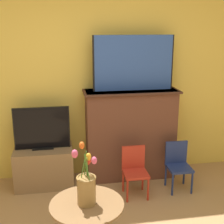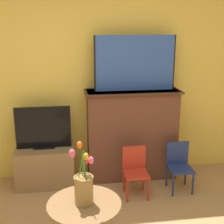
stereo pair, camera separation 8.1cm
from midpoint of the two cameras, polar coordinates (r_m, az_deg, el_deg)
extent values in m
cube|color=#EAC651|center=(4.04, -4.91, 6.78)|extent=(8.00, 0.06, 2.70)
cube|color=brown|center=(4.09, 2.82, -4.08)|extent=(1.15, 0.37, 1.18)
cube|color=#43271C|center=(3.93, 2.96, 3.80)|extent=(1.21, 0.41, 0.02)
cube|color=black|center=(3.90, 3.35, 8.93)|extent=(1.02, 0.02, 0.68)
cube|color=#2D51A8|center=(3.89, 3.39, 8.91)|extent=(0.98, 0.02, 0.68)
cube|color=olive|center=(4.09, -12.84, -9.68)|extent=(0.72, 0.45, 0.49)
cube|color=black|center=(3.99, -13.06, -6.40)|extent=(0.26, 0.12, 0.02)
cube|color=black|center=(3.92, -13.28, -2.88)|extent=(0.67, 0.02, 0.53)
cube|color=black|center=(3.91, -13.29, -2.92)|extent=(0.64, 0.02, 0.50)
cylinder|color=#B22D1E|center=(3.67, 2.19, -14.30)|extent=(0.02, 0.02, 0.27)
cylinder|color=#B22D1E|center=(3.72, 5.99, -13.92)|extent=(0.02, 0.02, 0.27)
cylinder|color=#B22D1E|center=(3.88, 1.44, -12.52)|extent=(0.02, 0.02, 0.27)
cylinder|color=#B22D1E|center=(3.93, 5.03, -12.20)|extent=(0.02, 0.02, 0.27)
cube|color=#B22D1E|center=(3.73, 3.70, -11.17)|extent=(0.28, 0.28, 0.03)
cube|color=#B22D1E|center=(3.77, 3.30, -8.19)|extent=(0.28, 0.02, 0.28)
cylinder|color=navy|center=(3.86, 10.40, -12.98)|extent=(0.02, 0.02, 0.27)
cylinder|color=navy|center=(3.94, 13.83, -12.53)|extent=(0.02, 0.02, 0.27)
cylinder|color=navy|center=(4.06, 9.22, -11.38)|extent=(0.02, 0.02, 0.27)
cylinder|color=navy|center=(4.14, 12.49, -11.00)|extent=(0.02, 0.02, 0.27)
cube|color=navy|center=(3.93, 11.60, -9.99)|extent=(0.28, 0.28, 0.03)
cube|color=navy|center=(3.98, 11.07, -7.19)|extent=(0.28, 0.02, 0.28)
cylinder|color=brown|center=(2.73, -5.51, -16.50)|extent=(0.63, 0.63, 0.02)
cylinder|color=olive|center=(2.66, -5.58, -14.15)|extent=(0.16, 0.16, 0.24)
torus|color=olive|center=(2.60, -5.66, -11.88)|extent=(0.17, 0.17, 0.02)
cylinder|color=#477A2D|center=(2.61, -5.37, -10.81)|extent=(0.02, 0.02, 0.25)
ellipsoid|color=orange|center=(2.57, -5.23, -8.16)|extent=(0.05, 0.05, 0.06)
cylinder|color=#477A2D|center=(2.62, -5.51, -11.20)|extent=(0.02, 0.05, 0.21)
ellipsoid|color=red|center=(2.61, -5.35, -8.84)|extent=(0.05, 0.05, 0.07)
cylinder|color=#477A2D|center=(2.56, -5.35, -10.86)|extent=(0.05, 0.09, 0.28)
ellipsoid|color=#E0517A|center=(2.43, -4.24, -8.84)|extent=(0.04, 0.04, 0.06)
cylinder|color=#477A2D|center=(2.58, -6.30, -10.56)|extent=(0.07, 0.02, 0.29)
ellipsoid|color=#E0517A|center=(2.53, -7.75, -7.59)|extent=(0.05, 0.05, 0.07)
cylinder|color=#477A2D|center=(2.59, -5.84, -9.97)|extent=(0.02, 0.11, 0.32)
ellipsoid|color=orange|center=(2.62, -6.43, -6.07)|extent=(0.05, 0.05, 0.06)
camera|label=1|loc=(0.04, -90.71, -0.20)|focal=50.00mm
camera|label=2|loc=(0.04, 89.29, 0.20)|focal=50.00mm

